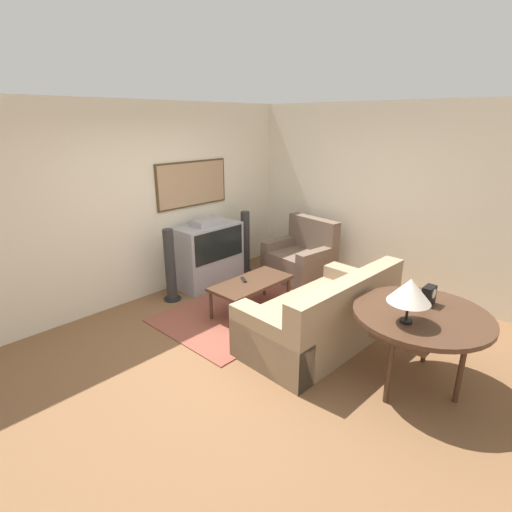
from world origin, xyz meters
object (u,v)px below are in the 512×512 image
at_px(couch, 323,318).
at_px(table_lamp, 410,291).
at_px(speaker_tower_right, 245,244).
at_px(armchair, 301,260).
at_px(speaker_tower_left, 170,267).
at_px(console_table, 422,319).
at_px(coffee_table, 251,284).
at_px(tv, 209,254).
at_px(mantel_clock, 429,295).

distance_m(couch, table_lamp, 1.33).
bearing_deg(speaker_tower_right, armchair, -64.23).
xyz_separation_m(couch, armchair, (1.40, 1.38, 0.00)).
bearing_deg(speaker_tower_right, speaker_tower_left, 180.00).
bearing_deg(speaker_tower_right, console_table, -107.18).
relative_size(armchair, speaker_tower_left, 1.01).
xyz_separation_m(coffee_table, speaker_tower_left, (-0.49, 1.10, 0.10)).
relative_size(couch, armchair, 1.86).
bearing_deg(coffee_table, tv, 77.54).
bearing_deg(table_lamp, mantel_clock, -0.11).
xyz_separation_m(coffee_table, table_lamp, (-0.30, -2.18, 0.67)).
bearing_deg(coffee_table, mantel_clock, -85.01).
height_order(table_lamp, speaker_tower_left, table_lamp).
height_order(couch, speaker_tower_right, speaker_tower_right).
relative_size(tv, speaker_tower_right, 1.00).
relative_size(tv, table_lamp, 2.54).
bearing_deg(table_lamp, couch, 73.34).
bearing_deg(armchair, speaker_tower_left, -106.66).
distance_m(table_lamp, mantel_clock, 0.53).
relative_size(couch, coffee_table, 1.74).
bearing_deg(mantel_clock, speaker_tower_right, 76.07).
xyz_separation_m(console_table, table_lamp, (-0.28, 0.04, 0.36)).
xyz_separation_m(couch, speaker_tower_left, (-0.51, 2.23, 0.18)).
height_order(armchair, table_lamp, table_lamp).
height_order(console_table, mantel_clock, mantel_clock).
xyz_separation_m(tv, couch, (-0.24, -2.28, -0.18)).
distance_m(mantel_clock, speaker_tower_right, 3.39).
relative_size(couch, speaker_tower_right, 1.87).
bearing_deg(mantel_clock, console_table, -170.16).
bearing_deg(tv, console_table, -94.68).
xyz_separation_m(armchair, coffee_table, (-1.41, -0.25, 0.08)).
bearing_deg(tv, couch, -96.03).
bearing_deg(speaker_tower_left, table_lamp, -86.60).
height_order(armchair, console_table, armchair).
bearing_deg(speaker_tower_right, table_lamp, -111.70).
distance_m(coffee_table, speaker_tower_left, 1.21).
distance_m(armchair, coffee_table, 1.44).
height_order(tv, coffee_table, tv).
distance_m(console_table, speaker_tower_left, 3.35).
bearing_deg(couch, tv, -93.82).
height_order(coffee_table, table_lamp, table_lamp).
bearing_deg(tv, armchair, -37.93).
bearing_deg(speaker_tower_left, speaker_tower_right, 0.00).
relative_size(tv, mantel_clock, 5.63).
bearing_deg(couch, mantel_clock, 101.83).
distance_m(tv, speaker_tower_left, 0.75).
bearing_deg(console_table, armchair, 59.80).
distance_m(console_table, speaker_tower_right, 3.47).
height_order(mantel_clock, speaker_tower_left, speaker_tower_left).
bearing_deg(table_lamp, armchair, 54.78).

